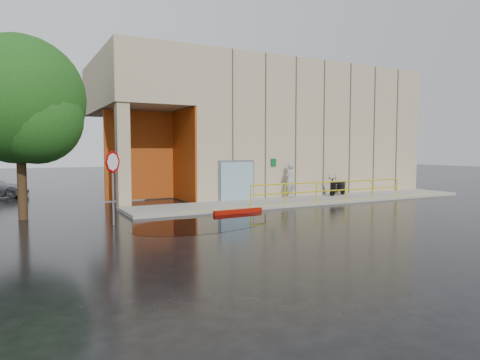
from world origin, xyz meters
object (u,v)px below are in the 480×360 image
Objects in this scene: scooter at (338,183)px; tree_near at (23,105)px; red_curb at (238,211)px; person at (290,180)px; stop_sign at (113,171)px.

tree_near is at bearing 163.61° from scooter.
red_curb is 9.70m from tree_near.
red_curb is at bearing -0.13° from person.
person reaches higher than scooter.
person is 0.80× the size of red_curb.
person is 13.46m from tree_near.
person is 5.71m from red_curb.
scooter is at bearing 1.09° from tree_near.
person is at bearing 32.07° from red_curb.
scooter is 13.89m from stop_sign.
scooter reaches higher than red_curb.
stop_sign is 1.15× the size of red_curb.
stop_sign is 0.38× the size of tree_near.
red_curb is (-4.76, -2.98, -1.03)m from person.
red_curb is at bearing -15.64° from stop_sign.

